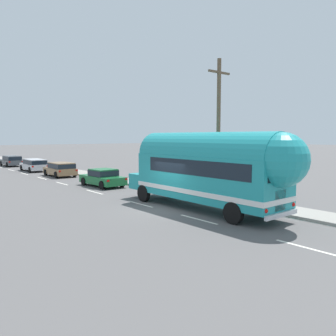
% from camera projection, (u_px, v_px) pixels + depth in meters
% --- Properties ---
extents(ground_plane, '(300.00, 300.00, 0.00)m').
position_uv_depth(ground_plane, '(161.00, 210.00, 18.05)').
color(ground_plane, '#565454').
extents(lane_markings, '(3.70, 80.00, 0.01)m').
position_uv_depth(lane_markings, '(91.00, 181.00, 29.50)').
color(lane_markings, silver).
rests_on(lane_markings, ground).
extents(sidewalk_slab, '(2.11, 90.00, 0.15)m').
position_uv_depth(sidewalk_slab, '(130.00, 182.00, 28.62)').
color(sidewalk_slab, gray).
rests_on(sidewalk_slab, ground).
extents(utility_pole, '(1.80, 0.24, 8.50)m').
position_uv_depth(utility_pole, '(218.00, 128.00, 20.40)').
color(utility_pole, brown).
rests_on(utility_pole, ground).
extents(painted_bus, '(2.65, 11.39, 4.12)m').
position_uv_depth(painted_bus, '(211.00, 167.00, 17.52)').
color(painted_bus, teal).
rests_on(painted_bus, ground).
extents(car_lead, '(2.06, 4.29, 1.37)m').
position_uv_depth(car_lead, '(103.00, 177.00, 26.48)').
color(car_lead, '#196633').
rests_on(car_lead, ground).
extents(car_second, '(2.09, 4.35, 1.37)m').
position_uv_depth(car_second, '(61.00, 168.00, 33.05)').
color(car_second, olive).
rests_on(car_second, ground).
extents(car_third, '(2.04, 4.73, 1.37)m').
position_uv_depth(car_third, '(34.00, 164.00, 37.98)').
color(car_third, silver).
rests_on(car_third, ground).
extents(car_fourth, '(1.92, 4.33, 1.37)m').
position_uv_depth(car_fourth, '(12.00, 160.00, 44.41)').
color(car_fourth, '#474C51').
rests_on(car_fourth, ground).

